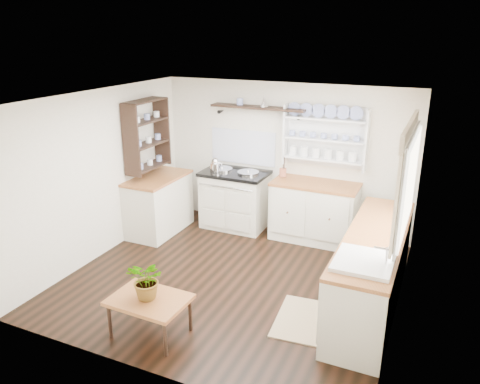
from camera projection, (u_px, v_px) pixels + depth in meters
name	position (u px, v px, depth m)	size (l,w,h in m)	color
floor	(233.00, 278.00, 6.03)	(4.00, 3.80, 0.01)	black
wall_back	(284.00, 157.00, 7.28)	(4.00, 0.02, 2.30)	beige
wall_right	(406.00, 221.00, 4.87)	(0.02, 3.80, 2.30)	beige
wall_left	(101.00, 175.00, 6.42)	(0.02, 3.80, 2.30)	beige
ceiling	(232.00, 98.00, 5.27)	(4.00, 3.80, 0.01)	white
window	(407.00, 178.00, 4.89)	(0.08, 1.55, 1.22)	white
aga_cooker	(235.00, 199.00, 7.49)	(1.03, 0.72, 0.95)	beige
back_cabinets	(314.00, 211.00, 7.02)	(1.27, 0.63, 0.90)	beige
right_cabinets	(372.00, 270.00, 5.30)	(0.62, 2.43, 0.90)	beige
belfast_sink	(363.00, 273.00, 4.55)	(0.55, 0.60, 0.45)	white
left_cabinets	(159.00, 204.00, 7.31)	(0.62, 1.13, 0.90)	beige
plate_rack	(326.00, 136.00, 6.87)	(1.20, 0.22, 0.90)	white
high_shelf	(258.00, 108.00, 7.08)	(1.50, 0.29, 0.16)	black
left_shelving	(147.00, 134.00, 7.00)	(0.28, 0.80, 1.05)	black
kettle	(215.00, 165.00, 7.31)	(0.17, 0.17, 0.21)	silver
utensil_crock	(283.00, 172.00, 7.13)	(0.11, 0.11, 0.13)	#A5563C
center_table	(149.00, 302.00, 4.81)	(0.80, 0.58, 0.43)	brown
potted_plant	(148.00, 280.00, 4.73)	(0.39, 0.33, 0.43)	#3F7233
floor_rug	(302.00, 319.00, 5.16)	(0.55, 0.85, 0.02)	#81664B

